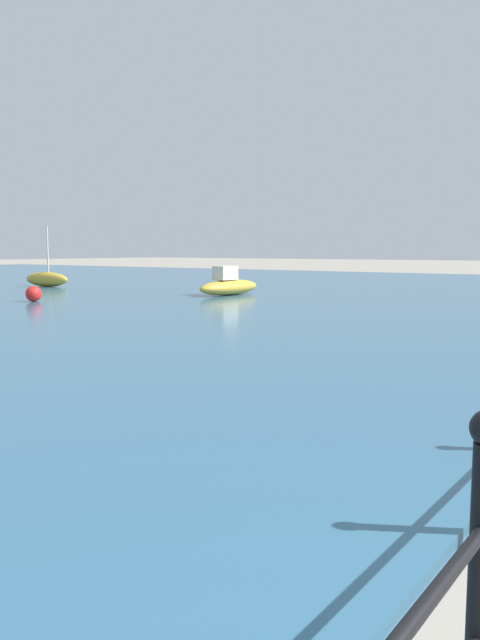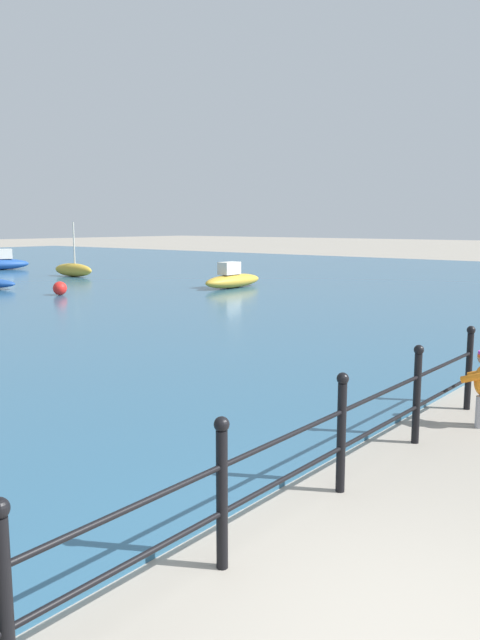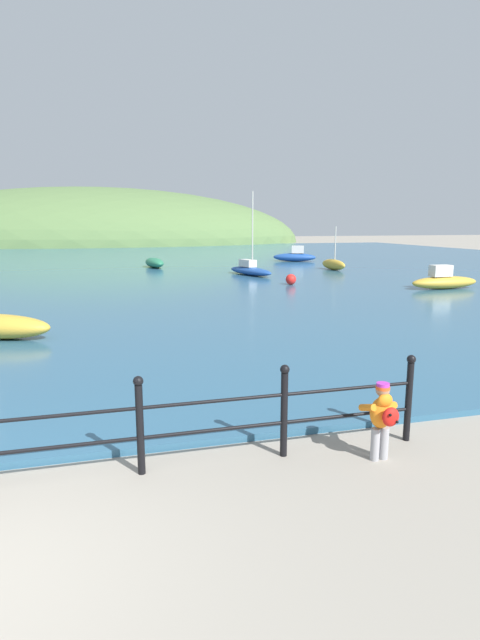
{
  "view_description": "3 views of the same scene",
  "coord_description": "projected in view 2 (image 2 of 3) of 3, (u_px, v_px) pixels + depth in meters",
  "views": [
    {
      "loc": [
        -2.01,
        1.01,
        1.7
      ],
      "look_at": [
        3.26,
        4.87,
        0.97
      ],
      "focal_mm": 35.0,
      "sensor_mm": 36.0,
      "label": 1
    },
    {
      "loc": [
        -3.39,
        -1.42,
        2.62
      ],
      "look_at": [
        4.57,
        5.06,
        1.04
      ],
      "focal_mm": 35.0,
      "sensor_mm": 36.0,
      "label": 2
    },
    {
      "loc": [
        1.47,
        -4.09,
        2.94
      ],
      "look_at": [
        3.72,
        4.23,
        1.25
      ],
      "focal_mm": 28.0,
      "sensor_mm": 36.0,
      "label": 3
    }
  ],
  "objects": [
    {
      "name": "mooring_buoy",
      "position": [
        60.0,
        288.0,
        22.3
      ],
      "size": [
        0.49,
        0.49,
        0.49
      ],
      "primitive_type": "sphere",
      "color": "red",
      "rests_on": "water"
    },
    {
      "name": "boat_far_right",
      "position": [
        73.0,
        270.0,
        30.18
      ],
      "size": [
        0.83,
        2.52,
        2.62
      ],
      "color": "gold",
      "rests_on": "water"
    },
    {
      "name": "iron_railing",
      "position": [
        222.0,
        489.0,
        4.71
      ],
      "size": [
        10.85,
        0.12,
        1.21
      ],
      "color": "black",
      "rests_on": "ground"
    },
    {
      "name": "boat_blue_hull",
      "position": [
        0.0,
        263.0,
        34.71
      ],
      "size": [
        3.34,
        2.25,
        1.15
      ],
      "color": "#1E4793",
      "rests_on": "water"
    },
    {
      "name": "boat_red_dinghy",
      "position": [
        233.0,
        279.0,
        24.89
      ],
      "size": [
        3.24,
        0.96,
        1.04
      ],
      "color": "gold",
      "rests_on": "water"
    }
  ]
}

